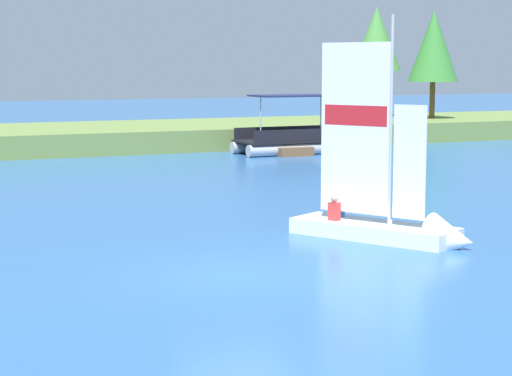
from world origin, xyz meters
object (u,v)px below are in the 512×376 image
at_px(shoreline_tree_centre, 376,39).
at_px(sailboat, 400,225).
at_px(shoreline_tree_midright, 434,46).
at_px(pontoon_boat, 291,139).
at_px(wooden_dock, 279,149).

bearing_deg(shoreline_tree_centre, sailboat, -120.53).
distance_m(shoreline_tree_midright, pontoon_boat, 15.14).
bearing_deg(wooden_dock, shoreline_tree_centre, 39.13).
height_order(sailboat, pontoon_boat, sailboat).
relative_size(sailboat, pontoon_boat, 1.06).
height_order(shoreline_tree_centre, shoreline_tree_midright, shoreline_tree_centre).
bearing_deg(shoreline_tree_midright, shoreline_tree_centre, 118.52).
distance_m(shoreline_tree_centre, shoreline_tree_midright, 4.09).
distance_m(shoreline_tree_centre, wooden_dock, 15.85).
xyz_separation_m(wooden_dock, sailboat, (-7.50, -22.79, 0.22)).
relative_size(wooden_dock, sailboat, 0.73).
xyz_separation_m(shoreline_tree_midright, sailboat, (-20.86, -28.50, -5.18)).
height_order(shoreline_tree_centre, sailboat, shoreline_tree_centre).
bearing_deg(sailboat, wooden_dock, 133.35).
relative_size(shoreline_tree_centre, pontoon_boat, 1.22).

